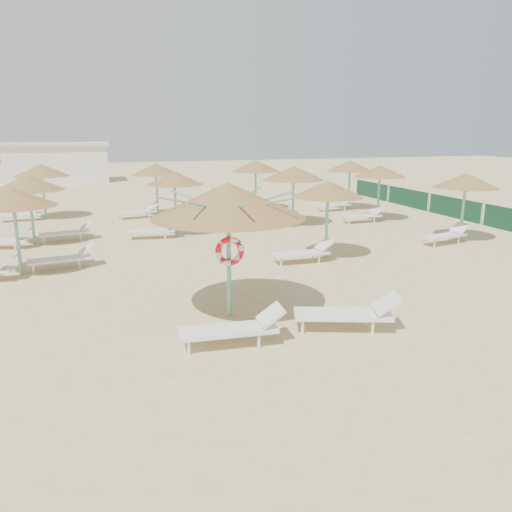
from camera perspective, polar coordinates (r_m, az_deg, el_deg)
name	(u,v)px	position (r m, az deg, el deg)	size (l,w,h in m)	color
ground	(243,317)	(11.89, -1.51, -7.03)	(120.00, 120.00, 0.00)	#D5BD81
main_palapa	(228,201)	(11.36, -3.22, 6.33)	(3.53, 3.53, 3.17)	#67B2A4
lounger_main_a	(235,328)	(10.32, -2.37, -8.21)	(2.19, 0.79, 0.78)	white
lounger_main_b	(350,313)	(11.25, 10.66, -6.39)	(2.39, 1.40, 0.83)	white
palapa_field	(231,176)	(22.44, -2.87, 9.10)	(19.63, 13.94, 2.72)	#67B2A4
service_hut	(58,162)	(45.82, -21.70, 9.92)	(8.40, 4.40, 3.25)	silver
windbreak_fence	(455,208)	(27.03, 21.78, 5.13)	(0.08, 19.84, 1.10)	#184A34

